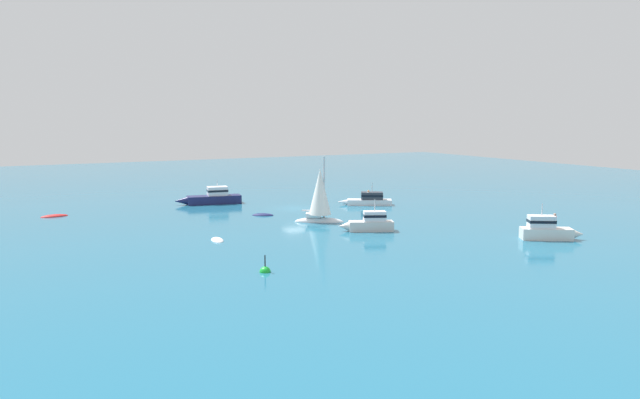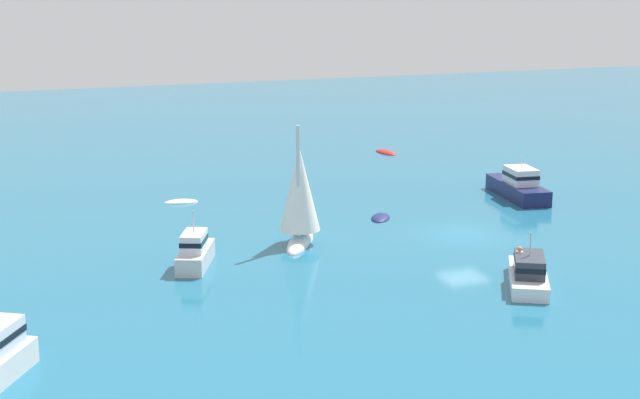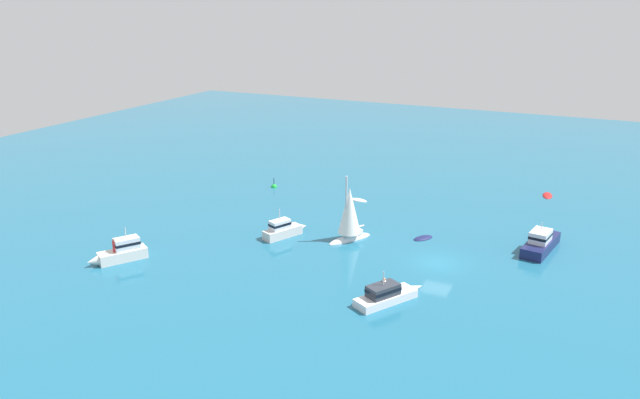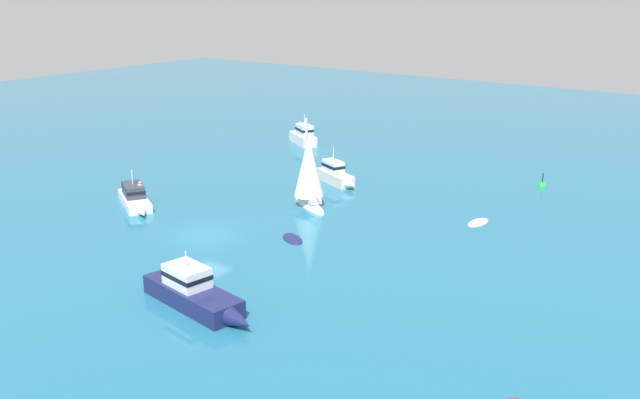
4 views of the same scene
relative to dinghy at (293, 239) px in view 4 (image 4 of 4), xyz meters
name	(u,v)px [view 4 (image 4 of 4)]	position (x,y,z in m)	size (l,w,h in m)	color
ground_plane	(205,236)	(-5.06, -2.80, 0.00)	(160.00, 160.00, 0.00)	#1E607F
dinghy	(293,239)	(0.00, 0.00, 0.00)	(2.49, 2.11, 0.44)	#191E4C
launch	(336,175)	(-5.29, 12.53, 0.73)	(5.00, 3.05, 2.93)	silver
powerboat	(195,293)	(2.08, -10.69, 0.76)	(7.96, 2.96, 2.85)	#191E4C
yacht	(309,174)	(-3.43, 6.35, 2.40)	(4.78, 3.46, 6.98)	white
powerboat_1	(135,197)	(-13.95, -1.15, 0.63)	(6.14, 4.25, 2.64)	white
rib	(478,223)	(8.31, 10.11, 0.00)	(1.22, 2.26, 0.42)	white
cabin_cruiser	(303,135)	(-16.62, 22.80, 0.83)	(5.04, 3.77, 3.07)	silver
channel_buoy	(542,187)	(8.72, 21.53, 0.01)	(0.76, 0.76, 1.53)	green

